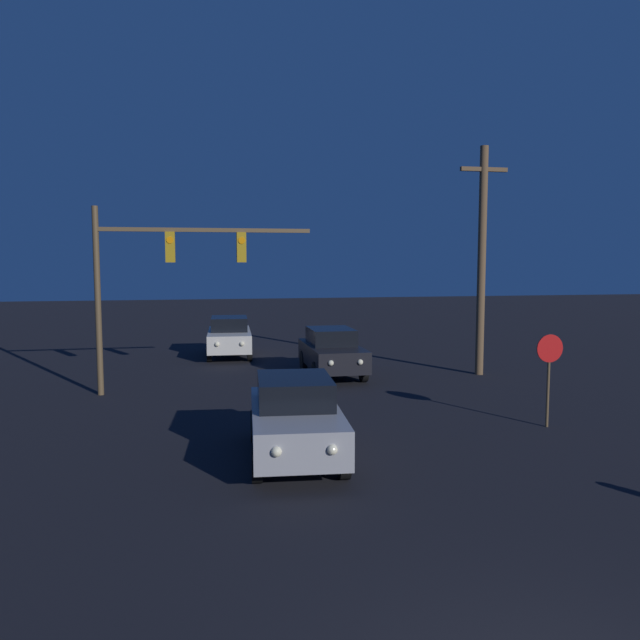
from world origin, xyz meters
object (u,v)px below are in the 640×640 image
Objects in this scene: traffic_signal_mast at (160,267)px; car_far at (229,336)px; car_near at (295,417)px; stop_sign at (549,363)px; car_mid at (332,352)px; utility_pole at (482,257)px.

car_far is at bearing 70.72° from traffic_signal_mast.
car_near is 1.87× the size of stop_sign.
stop_sign is at bearing -32.13° from traffic_signal_mast.
car_mid is 1.83× the size of stop_sign.
car_far is 1.86× the size of stop_sign.
utility_pole is at bearing -129.86° from car_near.
traffic_signal_mast reaches higher than car_near.
traffic_signal_mast reaches higher than car_far.
car_mid is 6.07m from utility_pole.
utility_pole is at bearing 172.13° from car_mid.
traffic_signal_mast is 0.82× the size of utility_pole.
car_mid is at bearing 172.09° from utility_pole.
car_near is at bearing 73.17° from car_mid.
traffic_signal_mast is (-2.34, -6.68, 2.93)m from car_far.
stop_sign is at bearing -102.18° from utility_pole.
car_mid is 0.99× the size of car_far.
car_far is (-0.61, 13.65, 0.00)m from car_near.
traffic_signal_mast is at bearing 16.64° from car_mid.
utility_pole is (1.45, 6.74, 2.52)m from stop_sign.
car_near is at bearing 95.38° from car_far.
utility_pole is (7.72, 7.93, 3.22)m from car_near.
utility_pole reaches higher than car_near.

